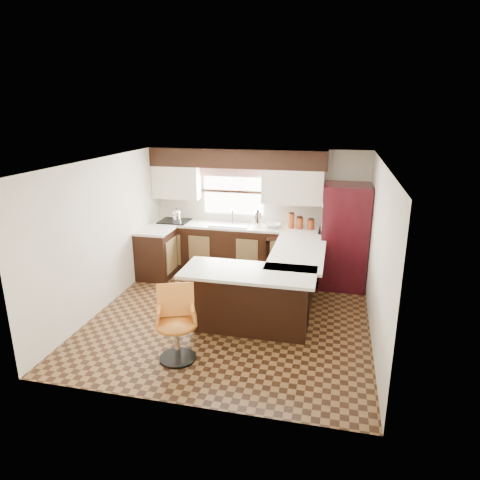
% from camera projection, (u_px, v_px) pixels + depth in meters
% --- Properties ---
extents(floor, '(4.40, 4.40, 0.00)m').
position_uv_depth(floor, '(232.00, 315.00, 6.75)').
color(floor, '#49301A').
rests_on(floor, ground).
extents(ceiling, '(4.40, 4.40, 0.00)m').
position_uv_depth(ceiling, '(231.00, 162.00, 6.04)').
color(ceiling, silver).
rests_on(ceiling, wall_back).
extents(wall_back, '(4.40, 0.00, 4.40)m').
position_uv_depth(wall_back, '(258.00, 210.00, 8.45)').
color(wall_back, beige).
rests_on(wall_back, floor).
extents(wall_front, '(4.40, 0.00, 4.40)m').
position_uv_depth(wall_front, '(179.00, 306.00, 4.35)').
color(wall_front, beige).
rests_on(wall_front, floor).
extents(wall_left, '(0.00, 4.40, 4.40)m').
position_uv_depth(wall_left, '(104.00, 234.00, 6.85)').
color(wall_left, beige).
rests_on(wall_left, floor).
extents(wall_right, '(0.00, 4.40, 4.40)m').
position_uv_depth(wall_right, '(378.00, 253.00, 5.95)').
color(wall_right, beige).
rests_on(wall_right, floor).
extents(base_cab_back, '(3.30, 0.60, 0.90)m').
position_uv_depth(base_cab_back, '(233.00, 249.00, 8.49)').
color(base_cab_back, black).
rests_on(base_cab_back, floor).
extents(base_cab_left, '(0.60, 0.70, 0.90)m').
position_uv_depth(base_cab_left, '(156.00, 254.00, 8.17)').
color(base_cab_left, black).
rests_on(base_cab_left, floor).
extents(counter_back, '(3.30, 0.60, 0.04)m').
position_uv_depth(counter_back, '(233.00, 226.00, 8.35)').
color(counter_back, silver).
rests_on(counter_back, base_cab_back).
extents(counter_left, '(0.60, 0.70, 0.04)m').
position_uv_depth(counter_left, '(155.00, 231.00, 8.03)').
color(counter_left, silver).
rests_on(counter_left, base_cab_left).
extents(soffit, '(3.40, 0.35, 0.36)m').
position_uv_depth(soffit, '(237.00, 158.00, 8.07)').
color(soffit, black).
rests_on(soffit, wall_back).
extents(upper_cab_left, '(0.94, 0.35, 0.64)m').
position_uv_depth(upper_cab_left, '(177.00, 182.00, 8.48)').
color(upper_cab_left, beige).
rests_on(upper_cab_left, wall_back).
extents(upper_cab_right, '(1.14, 0.35, 0.64)m').
position_uv_depth(upper_cab_right, '(293.00, 187.00, 7.98)').
color(upper_cab_right, beige).
rests_on(upper_cab_right, wall_back).
extents(window_pane, '(1.20, 0.02, 0.90)m').
position_uv_depth(window_pane, '(234.00, 192.00, 8.43)').
color(window_pane, white).
rests_on(window_pane, wall_back).
extents(valance, '(1.30, 0.06, 0.18)m').
position_uv_depth(valance, '(233.00, 172.00, 8.28)').
color(valance, '#D19B93').
rests_on(valance, wall_back).
extents(sink, '(0.75, 0.45, 0.03)m').
position_uv_depth(sink, '(230.00, 224.00, 8.33)').
color(sink, '#B2B2B7').
rests_on(sink, counter_back).
extents(dishwasher, '(0.58, 0.03, 0.78)m').
position_uv_depth(dishwasher, '(281.00, 258.00, 8.01)').
color(dishwasher, black).
rests_on(dishwasher, floor).
extents(cooktop, '(0.58, 0.50, 0.02)m').
position_uv_depth(cooktop, '(175.00, 221.00, 8.57)').
color(cooktop, black).
rests_on(cooktop, counter_back).
extents(peninsula_long, '(0.60, 1.95, 0.90)m').
position_uv_depth(peninsula_long, '(294.00, 279.00, 7.01)').
color(peninsula_long, black).
rests_on(peninsula_long, floor).
extents(peninsula_return, '(1.65, 0.60, 0.90)m').
position_uv_depth(peninsula_return, '(251.00, 300.00, 6.21)').
color(peninsula_return, black).
rests_on(peninsula_return, floor).
extents(counter_pen_long, '(0.84, 1.95, 0.04)m').
position_uv_depth(counter_pen_long, '(298.00, 252.00, 6.86)').
color(counter_pen_long, silver).
rests_on(counter_pen_long, peninsula_long).
extents(counter_pen_return, '(1.89, 0.84, 0.04)m').
position_uv_depth(counter_pen_return, '(249.00, 272.00, 5.99)').
color(counter_pen_return, silver).
rests_on(counter_pen_return, peninsula_return).
extents(refrigerator, '(0.80, 0.77, 1.87)m').
position_uv_depth(refrigerator, '(345.00, 236.00, 7.62)').
color(refrigerator, '#34080F').
rests_on(refrigerator, floor).
extents(bar_chair, '(0.67, 0.67, 0.97)m').
position_uv_depth(bar_chair, '(176.00, 325.00, 5.43)').
color(bar_chair, orange).
rests_on(bar_chair, floor).
extents(kettle, '(0.19, 0.19, 0.26)m').
position_uv_depth(kettle, '(177.00, 214.00, 8.52)').
color(kettle, silver).
rests_on(kettle, cooktop).
extents(percolator, '(0.13, 0.13, 0.29)m').
position_uv_depth(percolator, '(258.00, 219.00, 8.19)').
color(percolator, silver).
rests_on(percolator, counter_back).
extents(mixing_bowl, '(0.35, 0.35, 0.08)m').
position_uv_depth(mixing_bowl, '(273.00, 225.00, 8.16)').
color(mixing_bowl, white).
rests_on(mixing_bowl, counter_back).
extents(canister_large, '(0.12, 0.12, 0.28)m').
position_uv_depth(canister_large, '(291.00, 221.00, 8.07)').
color(canister_large, '#953D19').
rests_on(canister_large, counter_back).
extents(canister_med, '(0.14, 0.14, 0.21)m').
position_uv_depth(canister_med, '(299.00, 223.00, 8.05)').
color(canister_med, '#953D19').
rests_on(canister_med, counter_back).
extents(canister_small, '(0.14, 0.14, 0.18)m').
position_uv_depth(canister_small, '(311.00, 225.00, 8.01)').
color(canister_small, '#953D19').
rests_on(canister_small, counter_back).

